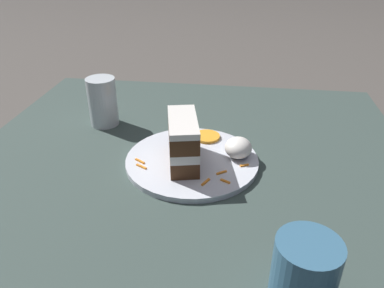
# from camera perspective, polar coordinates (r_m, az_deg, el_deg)

# --- Properties ---
(ground_plane) EXTENTS (6.00, 6.00, 0.00)m
(ground_plane) POSITION_cam_1_polar(r_m,az_deg,el_deg) (0.76, -0.85, -5.03)
(ground_plane) COLOR #4C4742
(ground_plane) RESTS_ON ground
(dining_table) EXTENTS (0.93, 0.92, 0.03)m
(dining_table) POSITION_cam_1_polar(r_m,az_deg,el_deg) (0.75, -0.86, -4.23)
(dining_table) COLOR #384742
(dining_table) RESTS_ON ground
(plate) EXTENTS (0.27, 0.27, 0.01)m
(plate) POSITION_cam_1_polar(r_m,az_deg,el_deg) (0.75, 0.00, -2.53)
(plate) COLOR silver
(plate) RESTS_ON dining_table
(cake_slice) EXTENTS (0.14, 0.08, 0.09)m
(cake_slice) POSITION_cam_1_polar(r_m,az_deg,el_deg) (0.72, -1.35, 0.55)
(cake_slice) COLOR #4C2D19
(cake_slice) RESTS_ON plate
(cream_dollop) EXTENTS (0.06, 0.05, 0.04)m
(cream_dollop) POSITION_cam_1_polar(r_m,az_deg,el_deg) (0.75, 7.07, -0.55)
(cream_dollop) COLOR white
(cream_dollop) RESTS_ON plate
(orange_garnish) EXTENTS (0.06, 0.06, 0.01)m
(orange_garnish) POSITION_cam_1_polar(r_m,az_deg,el_deg) (0.82, 2.26, 1.15)
(orange_garnish) COLOR orange
(orange_garnish) RESTS_ON plate
(carrot_shreds_scatter) EXTENTS (0.19, 0.22, 0.00)m
(carrot_shreds_scatter) POSITION_cam_1_polar(r_m,az_deg,el_deg) (0.73, -0.16, -2.77)
(carrot_shreds_scatter) COLOR orange
(carrot_shreds_scatter) RESTS_ON plate
(drinking_glass) EXTENTS (0.07, 0.07, 0.11)m
(drinking_glass) POSITION_cam_1_polar(r_m,az_deg,el_deg) (0.91, -13.40, 5.82)
(drinking_glass) COLOR silver
(drinking_glass) RESTS_ON dining_table
(coffee_mug) EXTENTS (0.08, 0.08, 0.09)m
(coffee_mug) POSITION_cam_1_polar(r_m,az_deg,el_deg) (0.49, 16.83, -17.94)
(coffee_mug) COLOR #386684
(coffee_mug) RESTS_ON dining_table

